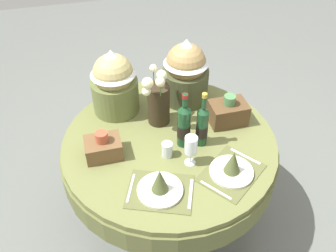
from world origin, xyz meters
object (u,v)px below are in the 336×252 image
Objects in this scene: gift_tub_back_left at (114,80)px; tumbler_near_right at (167,150)px; place_setting_left at (160,186)px; wine_glass_right at (191,146)px; wine_bottle_centre at (184,126)px; dining_table at (169,155)px; place_setting_right at (232,167)px; woven_basket_side_right at (228,112)px; flower_vase at (158,100)px; wine_bottle_left at (202,126)px; woven_basket_side_left at (103,147)px; gift_tub_back_right at (186,69)px.

tumbler_near_right is at bearing -66.91° from gift_tub_back_left.
wine_glass_right is (0.21, 0.16, 0.09)m from place_setting_left.
wine_bottle_centre is 1.89× the size of wine_glass_right.
dining_table is 0.47m from place_setting_right.
wine_glass_right is 0.84× the size of woven_basket_side_right.
dining_table is 3.63× the size of wine_bottle_centre.
flower_vase reaches higher than wine_bottle_left.
wine_bottle_centre reaches higher than tumbler_near_right.
woven_basket_side_left is (-0.46, 0.03, -0.08)m from wine_bottle_centre.
gift_tub_back_left reaches higher than woven_basket_side_right.
gift_tub_back_left is at bearing 124.64° from dining_table.
gift_tub_back_right reaches higher than woven_basket_side_right.
wine_bottle_centre is at bearing -107.76° from gift_tub_back_right.
flower_vase reaches higher than tumbler_near_right.
flower_vase is at bearing -39.79° from gift_tub_back_left.
gift_tub_back_right reaches higher than place_setting_right.
flower_vase is 1.10× the size of wine_bottle_left.
wine_bottle_centre is 0.55m from gift_tub_back_left.
place_setting_left is at bearing -176.58° from place_setting_right.
place_setting_left is 1.14× the size of wine_bottle_left.
flower_vase is at bearing 112.00° from wine_bottle_centre.
wine_bottle_left and wine_bottle_centre have the same top height.
dining_table is 3.31× the size of flower_vase.
wine_bottle_centre is at bearing -52.49° from gift_tub_back_left.
dining_table is at bearing 106.55° from wine_glass_right.
tumbler_near_right is at bearing 144.10° from place_setting_right.
wine_glass_right is at bearing 146.03° from place_setting_right.
place_setting_right is 0.61m from flower_vase.
woven_basket_side_right is at bearing 9.93° from dining_table.
tumbler_near_right is 0.48m from woven_basket_side_right.
gift_tub_back_right is (0.04, 0.45, 0.10)m from wine_bottle_left.
wine_glass_right is 0.43× the size of gift_tub_back_right.
gift_tub_back_right is (0.21, 0.37, 0.37)m from dining_table.
place_setting_left is 0.41m from place_setting_right.
gift_tub_back_right is (0.15, 0.59, 0.10)m from wine_glass_right.
wine_glass_right is at bearing -73.45° from dining_table.
dining_table is 3.06× the size of place_setting_right.
wine_bottle_left is at bearing 42.31° from place_setting_left.
wine_bottle_left is 0.63m from gift_tub_back_left.
dining_table is 0.44m from place_setting_left.
place_setting_left is at bearing -54.22° from woven_basket_side_left.
flower_vase reaches higher than place_setting_right.
wine_glass_right is 0.17m from tumbler_near_right.
wine_bottle_left is at bearing -11.65° from wine_bottle_centre.
wine_glass_right is at bearing -39.12° from tumbler_near_right.
woven_basket_side_right reaches higher than woven_basket_side_left.
place_setting_right is 0.90m from gift_tub_back_left.
gift_tub_back_left is 0.98× the size of gift_tub_back_right.
tumbler_near_right is at bearing -167.68° from wine_bottle_left.
place_setting_right is 0.36m from wine_bottle_centre.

